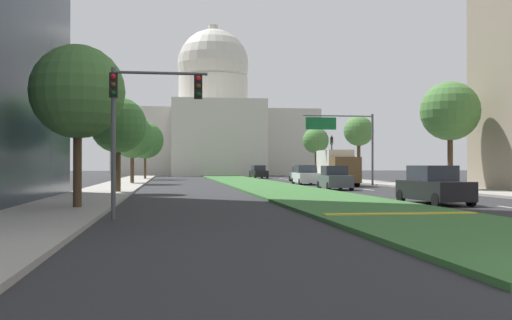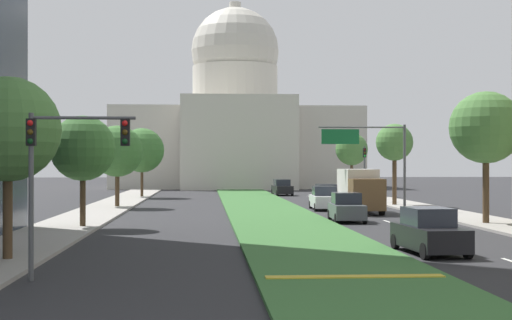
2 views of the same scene
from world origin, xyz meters
name	(u,v)px [view 2 (image 2 of 2)]	position (x,y,z in m)	size (l,w,h in m)	color
ground_plane	(260,206)	(0.00, 52.17, 0.00)	(260.00, 260.00, 0.00)	#2B2B2D
grass_median	(265,209)	(0.00, 46.95, 0.07)	(6.15, 93.90, 0.14)	#386B33
median_curb_nose	(355,276)	(0.00, 11.80, 0.16)	(5.53, 0.50, 0.04)	gold
lane_dashes_right	(357,212)	(6.77, 44.52, 0.00)	(0.16, 56.84, 0.01)	silver
sidewalk_left	(92,214)	(-12.46, 41.73, 0.07)	(4.00, 93.90, 0.15)	#9E9991
sidewalk_right	(443,213)	(12.46, 41.73, 0.07)	(4.00, 93.90, 0.15)	#9E9991
capitol_building	(235,127)	(0.00, 103.55, 9.23)	(36.14, 27.78, 28.54)	beige
traffic_light_near_left	(59,158)	(-9.12, 12.54, 3.80)	(3.34, 0.35, 5.20)	#515456
traffic_light_far_right	(365,167)	(9.96, 56.59, 3.31)	(0.28, 0.35, 5.20)	#515456
overhead_guide_sign	(372,149)	(7.68, 43.54, 4.69)	(6.54, 0.20, 6.50)	#515456
street_tree_left_near	(8,130)	(-11.82, 16.99, 4.87)	(3.87, 3.87, 6.83)	#4C3823
street_tree_left_mid	(83,149)	(-11.40, 31.14, 4.45)	(3.64, 3.64, 6.30)	#4C3823
street_tree_right_mid	(486,128)	(11.81, 31.80, 5.71)	(4.24, 4.24, 7.86)	#4C3823
street_tree_left_far	(117,151)	(-11.72, 50.15, 4.60)	(4.18, 4.18, 6.71)	#4C3823
street_tree_right_far	(394,143)	(11.36, 51.21, 5.35)	(3.13, 3.13, 6.98)	#4C3823
street_tree_left_distant	(142,150)	(-11.24, 67.99, 4.99)	(4.67, 4.67, 7.33)	#4C3823
street_tree_right_distant	(352,149)	(11.25, 69.18, 5.13)	(3.51, 3.51, 6.91)	#4C3823
sedan_lead_stopped	(429,232)	(4.40, 18.60, 0.86)	(2.18, 4.56, 1.85)	black
sedan_midblock	(347,208)	(4.17, 34.97, 0.84)	(2.06, 4.21, 1.82)	#4C5156
sedan_distant	(324,199)	(4.66, 46.76, 0.86)	(2.12, 4.62, 1.85)	silver
sedan_far_horizon	(327,194)	(6.48, 56.67, 0.81)	(2.01, 4.56, 1.72)	#4C5156
sedan_very_far	(282,188)	(4.07, 73.04, 0.84)	(2.15, 4.55, 1.82)	black
box_truck_delivery	(360,190)	(6.65, 42.84, 1.68)	(2.40, 6.40, 3.20)	brown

